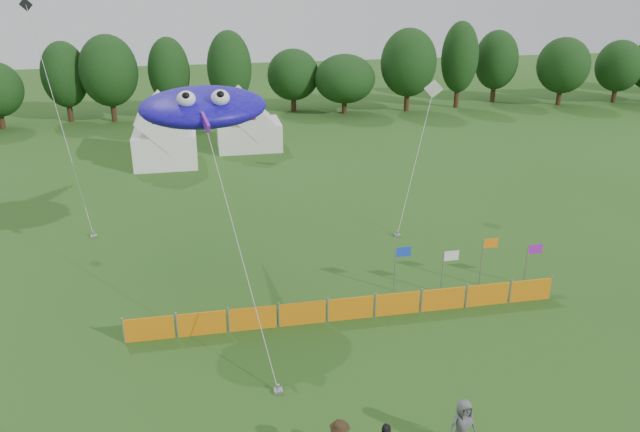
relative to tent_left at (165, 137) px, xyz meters
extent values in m
cylinder|color=#382314|center=(-14.69, 13.59, -1.04)|extent=(0.50, 0.50, 1.91)
cylinder|color=#382314|center=(-9.17, 15.30, -0.81)|extent=(0.50, 0.50, 2.38)
ellipsoid|color=black|center=(-9.17, 15.30, 2.30)|extent=(4.09, 4.09, 5.35)
cylinder|color=#382314|center=(-5.19, 14.48, -0.71)|extent=(0.50, 0.50, 2.57)
ellipsoid|color=black|center=(-5.19, 14.48, 2.64)|extent=(5.20, 5.20, 5.79)
cylinder|color=#382314|center=(0.11, 14.41, -0.77)|extent=(0.50, 0.50, 2.46)
ellipsoid|color=black|center=(0.11, 14.41, 2.45)|extent=(3.78, 3.78, 5.55)
cylinder|color=#382314|center=(5.57, 13.01, -0.67)|extent=(0.50, 0.50, 2.66)
ellipsoid|color=black|center=(5.57, 13.01, 2.81)|extent=(4.05, 4.05, 5.99)
cylinder|color=#382314|center=(11.83, 15.62, -1.01)|extent=(0.50, 0.50, 1.98)
ellipsoid|color=black|center=(11.83, 15.62, 1.58)|extent=(5.06, 5.06, 4.46)
cylinder|color=#382314|center=(16.54, 13.66, -1.07)|extent=(0.50, 0.50, 1.86)
ellipsoid|color=black|center=(16.54, 13.66, 1.35)|extent=(5.86, 5.86, 4.18)
cylinder|color=#382314|center=(22.83, 13.47, -0.69)|extent=(0.50, 0.50, 2.62)
ellipsoid|color=black|center=(22.83, 13.47, 2.73)|extent=(5.41, 5.41, 5.89)
cylinder|color=#382314|center=(28.33, 14.08, -0.61)|extent=(0.50, 0.50, 2.78)
ellipsoid|color=black|center=(28.33, 14.08, 3.02)|extent=(3.67, 3.67, 6.26)
cylinder|color=#382314|center=(33.22, 15.97, -0.79)|extent=(0.50, 0.50, 2.42)
ellipsoid|color=black|center=(33.22, 15.97, 2.36)|extent=(4.46, 4.46, 5.44)
cylinder|color=#382314|center=(39.24, 13.22, -0.88)|extent=(0.50, 0.50, 2.24)
ellipsoid|color=black|center=(39.24, 13.22, 2.04)|extent=(5.26, 5.26, 5.03)
cylinder|color=#382314|center=(45.64, 13.24, -0.95)|extent=(0.50, 0.50, 2.10)
ellipsoid|color=black|center=(45.64, 13.24, 1.80)|extent=(4.74, 4.74, 4.73)
cube|color=white|center=(0.00, 0.00, -0.79)|extent=(4.40, 4.40, 2.42)
cube|color=silver|center=(6.29, 3.01, -0.93)|extent=(4.88, 3.91, 2.15)
cube|color=orange|center=(0.07, -23.66, -1.50)|extent=(1.90, 0.06, 1.00)
cube|color=orange|center=(2.07, -23.66, -1.50)|extent=(1.90, 0.06, 1.00)
cube|color=orange|center=(4.07, -23.66, -1.50)|extent=(1.90, 0.06, 1.00)
cube|color=orange|center=(6.07, -23.66, -1.50)|extent=(1.90, 0.06, 1.00)
cube|color=orange|center=(8.07, -23.66, -1.50)|extent=(1.90, 0.06, 1.00)
cube|color=orange|center=(10.07, -23.66, -1.50)|extent=(1.90, 0.06, 1.00)
cube|color=orange|center=(12.07, -23.66, -1.50)|extent=(1.90, 0.06, 1.00)
cube|color=orange|center=(14.07, -23.66, -1.50)|extent=(1.90, 0.06, 1.00)
cube|color=orange|center=(16.07, -23.66, -1.50)|extent=(1.90, 0.06, 1.00)
cylinder|color=gray|center=(10.55, -21.68, -0.94)|extent=(0.06, 0.06, 2.11)
cube|color=blue|center=(10.90, -21.68, -0.11)|extent=(0.70, 0.02, 0.45)
cylinder|color=gray|center=(12.55, -22.25, -1.00)|extent=(0.06, 0.06, 2.01)
cube|color=white|center=(12.90, -22.25, -0.22)|extent=(0.70, 0.02, 0.45)
cylinder|color=gray|center=(14.55, -21.87, -0.87)|extent=(0.06, 0.06, 2.26)
cube|color=orange|center=(14.90, -21.87, 0.03)|extent=(0.70, 0.02, 0.45)
cylinder|color=gray|center=(16.55, -22.24, -1.02)|extent=(0.06, 0.06, 1.96)
cube|color=purple|center=(16.90, -22.24, -0.26)|extent=(0.70, 0.02, 0.45)
imported|color=#54545A|center=(9.57, -31.49, -1.12)|extent=(0.92, 0.66, 1.76)
ellipsoid|color=#1D0ECB|center=(2.77, -19.23, 6.11)|extent=(6.03, 5.07, 1.85)
sphere|color=white|center=(2.11, -20.38, 6.68)|extent=(0.74, 0.74, 0.74)
sphere|color=white|center=(3.43, -20.38, 6.68)|extent=(0.74, 0.74, 0.74)
ellipsoid|color=red|center=(1.36, -19.05, 5.63)|extent=(1.55, 0.68, 0.24)
ellipsoid|color=red|center=(4.18, -19.05, 5.63)|extent=(1.55, 0.68, 0.24)
cube|color=purple|center=(2.77, -21.26, 5.93)|extent=(0.37, 0.96, 0.70)
cylinder|color=#A5A5A5|center=(3.66, -24.37, 1.91)|extent=(1.80, 6.81, 7.83)
cube|color=gray|center=(4.54, -27.76, -1.95)|extent=(0.30, 0.30, 0.10)
cube|color=white|center=(16.26, -10.28, 4.74)|extent=(1.12, 0.31, 1.12)
cylinder|color=#A5A5A5|center=(14.41, -13.09, 1.37)|extent=(3.74, 5.66, 6.76)
cube|color=gray|center=(12.55, -15.91, -1.95)|extent=(0.30, 0.30, 0.10)
cube|color=black|center=(-6.24, -7.18, 9.54)|extent=(0.76, 0.23, 0.76)
cylinder|color=#A5A5A5|center=(-4.84, -10.04, 3.77)|extent=(2.83, 5.77, 11.55)
cube|color=gray|center=(-3.45, -12.91, -1.95)|extent=(0.30, 0.30, 0.10)
camera|label=1|loc=(2.57, -45.19, 11.56)|focal=35.00mm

